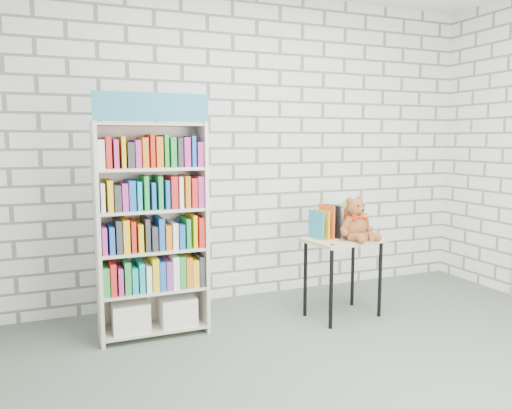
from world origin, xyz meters
name	(u,v)px	position (x,y,z in m)	size (l,w,h in m)	color
ground	(383,388)	(0.00, 0.00, 0.00)	(4.50, 4.50, 0.00)	#4E5C4E
room_shell	(393,84)	(0.00, 0.00, 1.78)	(4.52, 4.02, 2.81)	silver
bookshelf	(152,228)	(-1.11, 1.36, 0.82)	(0.80, 0.31, 1.80)	beige
display_table	(343,249)	(0.43, 1.15, 0.58)	(0.68, 0.52, 0.67)	tan
table_books	(336,221)	(0.42, 1.25, 0.80)	(0.46, 0.26, 0.26)	teal
teddy_bear	(356,222)	(0.49, 1.07, 0.81)	(0.32, 0.31, 0.35)	brown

